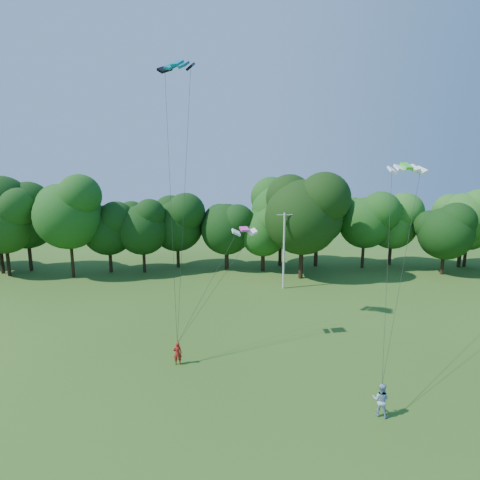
{
  "coord_description": "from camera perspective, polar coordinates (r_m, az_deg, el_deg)",
  "views": [
    {
      "loc": [
        -1.07,
        -12.54,
        13.24
      ],
      "look_at": [
        -0.29,
        13.0,
        8.52
      ],
      "focal_mm": 28.0,
      "sensor_mm": 36.0,
      "label": 1
    }
  ],
  "objects": [
    {
      "name": "utility_pole",
      "position": [
        42.4,
        6.7,
        -1.56
      ],
      "size": [
        1.74,
        0.22,
        8.69
      ],
      "rotation": [
        0.0,
        0.0,
        -0.0
      ],
      "color": "beige",
      "rests_on": "ground"
    },
    {
      "name": "kite_flyer_left",
      "position": [
        27.39,
        -9.49,
        -16.65
      ],
      "size": [
        0.65,
        0.47,
        1.64
      ],
      "primitive_type": "imported",
      "rotation": [
        0.0,
        0.0,
        3.28
      ],
      "color": "#A61B15",
      "rests_on": "ground"
    },
    {
      "name": "kite_flyer_right",
      "position": [
        23.51,
        20.68,
        -21.8
      ],
      "size": [
        1.15,
        1.07,
        1.88
      ],
      "primitive_type": "imported",
      "rotation": [
        0.0,
        0.0,
        2.63
      ],
      "color": "#91B1C9",
      "rests_on": "ground"
    },
    {
      "name": "kite_teal",
      "position": [
        30.75,
        -9.52,
        25.02
      ],
      "size": [
        2.92,
        2.06,
        0.7
      ],
      "rotation": [
        0.0,
        0.0,
        -0.37
      ],
      "color": "#047088",
      "rests_on": "ground"
    },
    {
      "name": "kite_green",
      "position": [
        31.06,
        24.04,
        10.26
      ],
      "size": [
        2.68,
        1.22,
        0.55
      ],
      "rotation": [
        0.0,
        0.0,
        -0.01
      ],
      "color": "#39DF21",
      "rests_on": "ground"
    },
    {
      "name": "kite_pink",
      "position": [
        27.81,
        0.66,
        1.67
      ],
      "size": [
        2.0,
        1.21,
        0.29
      ],
      "rotation": [
        0.0,
        0.0,
        0.17
      ],
      "color": "#E43FA4",
      "rests_on": "ground"
    },
    {
      "name": "tree_back_west",
      "position": [
        55.27,
        -32.38,
        2.71
      ],
      "size": [
        8.08,
        8.08,
        11.75
      ],
      "color": "#362715",
      "rests_on": "ground"
    },
    {
      "name": "tree_back_center",
      "position": [
        46.09,
        9.53,
        5.26
      ],
      "size": [
        10.09,
        10.09,
        14.67
      ],
      "color": "black",
      "rests_on": "ground"
    },
    {
      "name": "tree_back_east",
      "position": [
        60.4,
        31.45,
        1.79
      ],
      "size": [
        6.32,
        6.32,
        9.19
      ],
      "color": "#311E13",
      "rests_on": "ground"
    }
  ]
}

